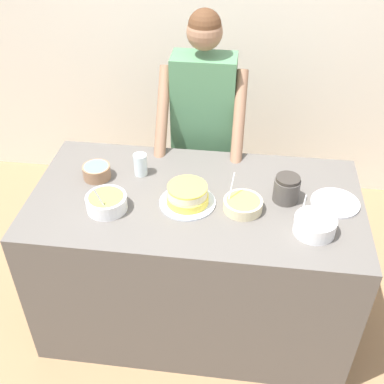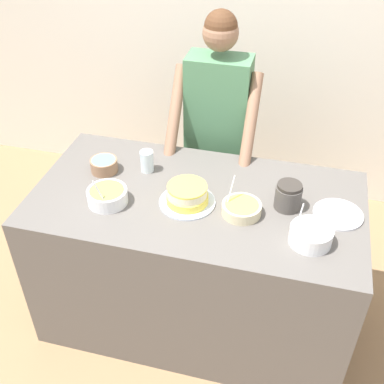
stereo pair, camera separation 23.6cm
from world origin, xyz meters
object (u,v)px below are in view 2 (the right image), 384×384
Objects in this scene: frosting_bowl_blue at (104,165)px; drinking_glass at (147,161)px; cake at (187,195)px; ceramic_plate at (338,214)px; frosting_bowl_olive at (107,196)px; frosting_bowl_yellow at (242,208)px; stoneware_jar at (288,196)px; person_baker at (217,119)px; frosting_bowl_white at (311,235)px.

drinking_glass reaches higher than frosting_bowl_blue.
cake is 1.18× the size of ceramic_plate.
drinking_glass is at bearing 71.95° from frosting_bowl_olive.
frosting_bowl_yellow reaches higher than ceramic_plate.
frosting_bowl_olive is 0.90m from stoneware_jar.
person_baker reaches higher than stoneware_jar.
frosting_bowl_olive is 1.15m from ceramic_plate.
frosting_bowl_white is 1.17m from frosting_bowl_blue.
cake is at bearing -37.82° from drinking_glass.
cake is 1.93× the size of frosting_bowl_blue.
frosting_bowl_blue is at bearing 176.77° from ceramic_plate.
drinking_glass is 1.04m from ceramic_plate.
stoneware_jar is (1.01, -0.07, 0.03)m from frosting_bowl_blue.
cake is 1.47× the size of frosting_bowl_yellow.
frosting_bowl_yellow is at bearing -153.37° from stoneware_jar.
frosting_bowl_yellow is 0.24m from stoneware_jar.
frosting_bowl_blue is at bearing -133.09° from person_baker.
frosting_bowl_yellow is at bearing 6.96° from frosting_bowl_olive.
frosting_bowl_blue is 0.61× the size of ceramic_plate.
stoneware_jar reaches higher than frosting_bowl_blue.
person_baker reaches higher than frosting_bowl_blue.
frosting_bowl_blue is (-0.51, -0.55, -0.06)m from person_baker.
frosting_bowl_white is 0.36m from frosting_bowl_yellow.
person_baker is 0.78m from frosting_bowl_yellow.
frosting_bowl_olive is (-0.39, -0.81, -0.06)m from person_baker.
person_baker is at bearing 59.59° from drinking_glass.
frosting_bowl_yellow reaches higher than drinking_glass.
stoneware_jar is (0.21, 0.11, 0.04)m from frosting_bowl_yellow.
frosting_bowl_olive reaches higher than cake.
drinking_glass is at bearing 142.18° from cake.
cake is 0.63m from frosting_bowl_white.
person_baker is 8.22× the size of frosting_bowl_olive.
stoneware_jar is (0.49, 0.09, 0.02)m from cake.
frosting_bowl_blue is (-0.52, 0.16, -0.01)m from cake.
frosting_bowl_blue is 1.22× the size of drinking_glass.
frosting_bowl_olive is at bearing -108.05° from drinking_glass.
frosting_bowl_blue is at bearing 116.10° from frosting_bowl_olive.
person_baker is 0.76m from frosting_bowl_blue.
ceramic_plate is at bearing -7.39° from drinking_glass.
ceramic_plate is at bearing 6.90° from cake.
person_baker reaches higher than ceramic_plate.
drinking_glass is (-0.29, 0.22, 0.01)m from cake.
frosting_bowl_yellow is at bearing -167.48° from ceramic_plate.
person_baker is at bearing 46.91° from frosting_bowl_blue.
drinking_glass is (-0.57, 0.24, 0.03)m from frosting_bowl_yellow.
frosting_bowl_olive is (-1.01, 0.04, -0.00)m from frosting_bowl_white.
drinking_glass is at bearing 172.61° from ceramic_plate.
frosting_bowl_white is 0.26m from ceramic_plate.
frosting_bowl_blue is at bearing 165.26° from frosting_bowl_white.
cake is at bearing 13.63° from frosting_bowl_olive.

